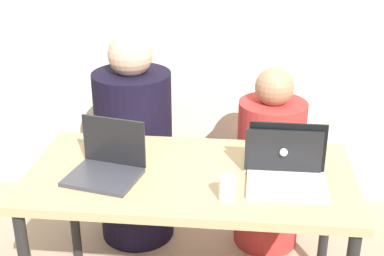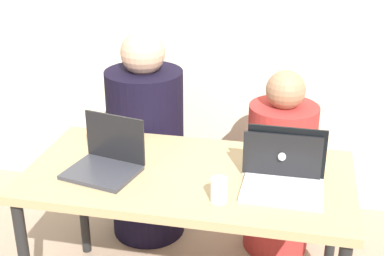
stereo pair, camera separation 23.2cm
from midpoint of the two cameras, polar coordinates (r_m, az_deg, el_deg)
The scene contains 7 objects.
desk at distance 2.37m, azimuth 2.45°, elevation -6.38°, with size 1.42×0.72×0.74m.
person_on_left at distance 3.02m, azimuth -2.71°, elevation -2.25°, with size 0.47×0.47×1.21m.
person_on_right at distance 2.97m, azimuth 11.55°, elevation -4.82°, with size 0.41×0.41×1.04m.
laptop_front_left at distance 2.34m, azimuth -6.32°, elevation -3.47°, with size 0.34×0.30×0.23m.
laptop_back_right at distance 2.37m, azimuth 12.36°, elevation -3.65°, with size 0.33×0.24×0.21m.
laptop_front_right at distance 2.25m, azimuth 12.70°, elevation -5.12°, with size 0.33×0.28×0.24m.
water_glass_right at distance 2.11m, azimuth 6.06°, elevation -6.86°, with size 0.07×0.07×0.10m.
Camera 2 is at (0.45, -2.01, 1.85)m, focal length 50.00 mm.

